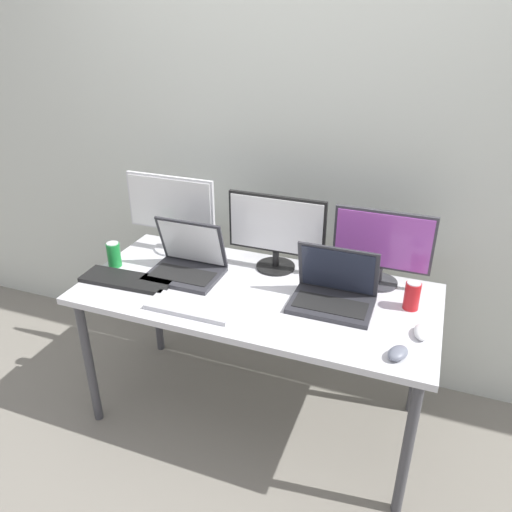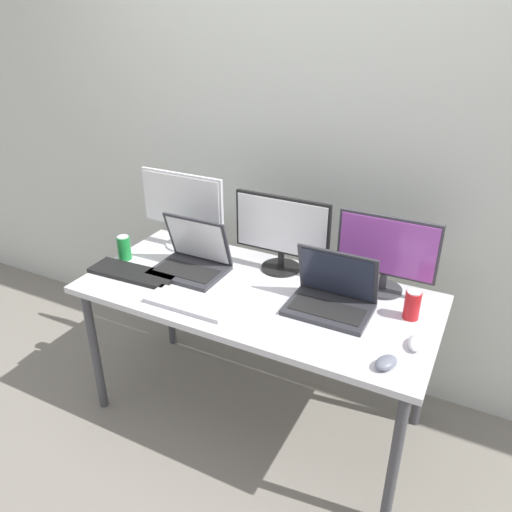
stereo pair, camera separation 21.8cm
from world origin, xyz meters
The scene contains 14 objects.
ground_plane centered at (0.00, 0.00, 0.00)m, with size 16.00×16.00×0.00m, color gray.
wall_back centered at (0.00, 0.59, 1.30)m, with size 7.00×0.08×2.60m, color silver.
work_desk centered at (0.00, 0.00, 0.68)m, with size 1.62×0.74×0.74m.
monitor_left centered at (-0.57, 0.26, 0.96)m, with size 0.49×0.21×0.40m.
monitor_center centered at (0.01, 0.25, 0.94)m, with size 0.48×0.19×0.37m.
monitor_right centered at (0.51, 0.27, 0.94)m, with size 0.44×0.18×0.36m.
laptop_silver centered at (-0.37, 0.04, 0.80)m, with size 0.34×0.26×0.27m.
laptop_secondary centered at (0.35, 0.03, 0.80)m, with size 0.35×0.25×0.26m.
keyboard_main centered at (-0.21, -0.24, 0.75)m, with size 0.38×0.14×0.02m, color #B2B2B7.
keyboard_aux centered at (-0.60, -0.13, 0.75)m, with size 0.43×0.15×0.02m, color black.
mouse_by_keyboard centered at (0.73, -0.09, 0.76)m, with size 0.06×0.11×0.03m, color silver.
mouse_by_laptop centered at (0.66, -0.26, 0.76)m, with size 0.06×0.10×0.04m, color slate.
soda_can_near_keyboard centered at (0.67, 0.10, 0.80)m, with size 0.07×0.07×0.13m.
soda_can_by_laptop centered at (-0.74, -0.02, 0.80)m, with size 0.07×0.07×0.13m.
Camera 1 is at (0.69, -1.83, 1.90)m, focal length 35.00 mm.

